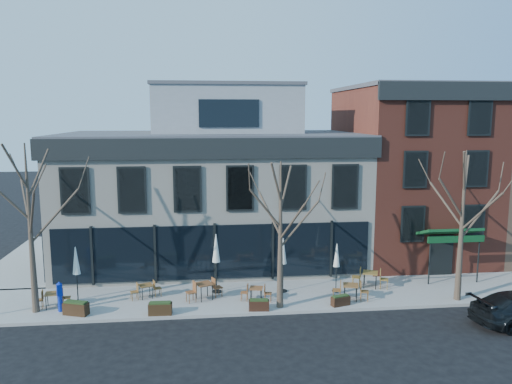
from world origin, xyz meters
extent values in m
plane|color=black|center=(0.00, 0.00, 0.00)|extent=(120.00, 120.00, 0.00)
cube|color=gray|center=(3.25, -2.15, 0.07)|extent=(33.50, 4.70, 0.15)
cube|color=gray|center=(-11.25, 6.00, 0.07)|extent=(4.50, 12.00, 0.15)
cube|color=silver|center=(0.00, 5.00, 4.00)|extent=(18.00, 10.00, 8.00)
cube|color=#47474C|center=(0.00, 5.00, 8.05)|extent=(18.30, 10.30, 0.30)
cube|color=black|center=(0.00, -0.12, 7.55)|extent=(18.30, 0.25, 1.10)
cube|color=black|center=(-9.12, 5.00, 7.55)|extent=(0.25, 10.30, 1.10)
cube|color=black|center=(0.00, -0.06, 1.90)|extent=(17.20, 0.12, 3.00)
cube|color=black|center=(-9.06, 4.00, 1.90)|extent=(0.12, 7.50, 3.00)
cube|color=gray|center=(1.00, 6.00, 9.60)|extent=(9.00, 6.50, 3.00)
cube|color=brown|center=(13.00, 5.00, 5.50)|extent=(8.00, 10.00, 11.00)
cube|color=#47474C|center=(13.00, 5.00, 11.05)|extent=(8.20, 10.20, 0.25)
cube|color=black|center=(13.00, -0.12, 10.60)|extent=(8.20, 0.25, 1.00)
cube|color=#0D3919|center=(13.00, -0.85, 2.90)|extent=(3.20, 1.66, 0.67)
cube|color=black|center=(13.00, -0.05, 1.25)|extent=(1.40, 0.10, 2.50)
cone|color=#382B21|center=(-8.50, -3.20, 4.11)|extent=(0.34, 0.34, 7.92)
cylinder|color=#382B21|center=(-7.43, -3.01, 4.68)|extent=(2.23, 0.50, 2.48)
cylinder|color=#382B21|center=(-8.95, -2.23, 5.14)|extent=(1.03, 2.05, 2.14)
cylinder|color=#382B21|center=(-9.34, -3.51, 5.65)|extent=(1.80, 0.75, 2.21)
cylinder|color=#382B21|center=(-8.05, -4.16, 5.05)|extent=(1.03, 2.04, 2.28)
cone|color=#382B21|center=(3.00, -3.90, 3.67)|extent=(0.34, 0.34, 7.04)
cylinder|color=#382B21|center=(3.95, -3.73, 4.18)|extent=(2.00, 0.46, 2.21)
cylinder|color=#382B21|center=(2.60, -3.04, 4.59)|extent=(0.93, 1.84, 1.91)
cylinder|color=#382B21|center=(2.25, -4.17, 5.04)|extent=(1.61, 0.68, 1.97)
cylinder|color=#382B21|center=(3.40, -4.76, 4.51)|extent=(0.93, 1.83, 2.03)
cone|color=#382B21|center=(12.00, -3.90, 3.89)|extent=(0.34, 0.34, 7.48)
cylinder|color=#382B21|center=(13.01, -3.72, 4.43)|extent=(2.12, 0.48, 2.35)
cylinder|color=#382B21|center=(11.57, -2.99, 4.86)|extent=(0.98, 1.94, 2.03)
cylinder|color=#382B21|center=(11.20, -4.19, 5.35)|extent=(1.71, 0.71, 2.09)
cylinder|color=#382B21|center=(12.42, -4.81, 4.78)|extent=(0.98, 1.94, 2.16)
cylinder|color=#0D27AD|center=(-7.36, -3.29, 0.54)|extent=(0.22, 0.22, 0.78)
cube|color=#0D27AD|center=(-7.36, -3.29, 1.20)|extent=(0.30, 0.28, 0.55)
cone|color=#0D27AD|center=(-7.36, -3.29, 1.53)|extent=(0.29, 0.29, 0.13)
cube|color=brown|center=(-7.86, -2.75, 0.84)|extent=(0.75, 0.75, 0.04)
cylinder|color=black|center=(-8.08, -3.05, 0.49)|extent=(0.04, 0.04, 0.68)
cylinder|color=black|center=(-7.55, -2.97, 0.49)|extent=(0.04, 0.04, 0.68)
cylinder|color=black|center=(-8.16, -2.52, 0.49)|extent=(0.04, 0.04, 0.68)
cylinder|color=black|center=(-7.63, -2.45, 0.49)|extent=(0.04, 0.04, 0.68)
cube|color=brown|center=(-3.53, -1.95, 0.81)|extent=(0.81, 0.81, 0.04)
cylinder|color=black|center=(-3.68, -2.28, 0.48)|extent=(0.04, 0.04, 0.65)
cylinder|color=black|center=(-3.21, -2.10, 0.48)|extent=(0.04, 0.04, 0.65)
cylinder|color=black|center=(-3.86, -1.80, 0.48)|extent=(0.04, 0.04, 0.65)
cylinder|color=black|center=(-3.39, -1.63, 0.48)|extent=(0.04, 0.04, 0.65)
cube|color=brown|center=(-0.61, -2.49, 0.95)|extent=(1.02, 1.02, 0.04)
cylinder|color=black|center=(-0.76, -2.89, 0.55)|extent=(0.04, 0.04, 0.79)
cylinder|color=black|center=(-0.20, -2.64, 0.55)|extent=(0.04, 0.04, 0.79)
cylinder|color=black|center=(-1.01, -2.33, 0.55)|extent=(0.04, 0.04, 0.79)
cylinder|color=black|center=(-0.45, -2.08, 0.55)|extent=(0.04, 0.04, 0.79)
cube|color=brown|center=(1.95, -2.98, 0.81)|extent=(0.76, 0.76, 0.04)
cylinder|color=black|center=(1.65, -3.17, 0.48)|extent=(0.04, 0.04, 0.65)
cylinder|color=black|center=(2.14, -3.29, 0.48)|extent=(0.04, 0.04, 0.65)
cylinder|color=black|center=(1.76, -2.68, 0.48)|extent=(0.04, 0.04, 0.65)
cylinder|color=black|center=(2.25, -2.79, 0.48)|extent=(0.04, 0.04, 0.65)
cube|color=brown|center=(6.65, -3.36, 0.91)|extent=(0.90, 0.90, 0.04)
cylinder|color=black|center=(6.29, -3.57, 0.53)|extent=(0.04, 0.04, 0.75)
cylinder|color=black|center=(6.86, -3.72, 0.53)|extent=(0.04, 0.04, 0.75)
cylinder|color=black|center=(6.45, -3.00, 0.53)|extent=(0.04, 0.04, 0.75)
cylinder|color=black|center=(7.01, -3.16, 0.53)|extent=(0.04, 0.04, 0.75)
cube|color=brown|center=(8.25, -1.67, 0.96)|extent=(1.01, 1.01, 0.04)
cylinder|color=black|center=(7.85, -1.84, 0.55)|extent=(0.04, 0.04, 0.80)
cylinder|color=black|center=(8.43, -2.07, 0.55)|extent=(0.04, 0.04, 0.80)
cylinder|color=black|center=(8.08, -1.26, 0.55)|extent=(0.04, 0.04, 0.80)
cylinder|color=black|center=(8.66, -1.49, 0.55)|extent=(0.04, 0.04, 0.80)
cylinder|color=black|center=(-6.77, -2.38, 0.18)|extent=(0.46, 0.46, 0.06)
cylinder|color=black|center=(-6.77, -2.38, 1.29)|extent=(0.05, 0.05, 2.29)
cone|color=silver|center=(-6.77, -2.38, 2.33)|extent=(0.37, 0.37, 1.35)
cylinder|color=black|center=(0.03, -1.53, 0.18)|extent=(0.50, 0.50, 0.07)
cylinder|color=black|center=(0.03, -1.53, 1.39)|extent=(0.06, 0.06, 2.48)
cone|color=silver|center=(0.03, -1.53, 2.52)|extent=(0.41, 0.41, 1.47)
cylinder|color=black|center=(3.49, -1.81, 0.18)|extent=(0.46, 0.46, 0.06)
cylinder|color=black|center=(3.49, -1.81, 1.30)|extent=(0.05, 0.05, 2.29)
cone|color=beige|center=(3.49, -1.81, 2.34)|extent=(0.38, 0.38, 1.35)
cylinder|color=black|center=(6.25, -2.11, 0.18)|extent=(0.41, 0.41, 0.06)
cylinder|color=black|center=(6.25, -2.11, 1.18)|extent=(0.05, 0.05, 2.06)
cone|color=silver|center=(6.25, -2.11, 2.11)|extent=(0.34, 0.34, 1.22)
cube|color=black|center=(-6.53, -3.79, 0.44)|extent=(1.23, 0.81, 0.57)
cube|color=#1E3314|center=(-6.53, -3.79, 0.75)|extent=(1.09, 0.68, 0.09)
cube|color=#322010|center=(-2.65, -4.20, 0.42)|extent=(1.09, 0.46, 0.54)
cube|color=#1E3314|center=(-2.65, -4.20, 0.71)|extent=(0.98, 0.38, 0.09)
cube|color=black|center=(1.95, -4.20, 0.39)|extent=(0.99, 0.47, 0.48)
cube|color=#1E3314|center=(1.95, -4.20, 0.65)|extent=(0.89, 0.38, 0.08)
cube|color=black|center=(5.96, -4.04, 0.38)|extent=(0.98, 0.61, 0.46)
cube|color=#1E3314|center=(5.96, -4.04, 0.62)|extent=(0.87, 0.51, 0.07)
camera|label=1|loc=(-0.67, -26.53, 9.29)|focal=35.00mm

